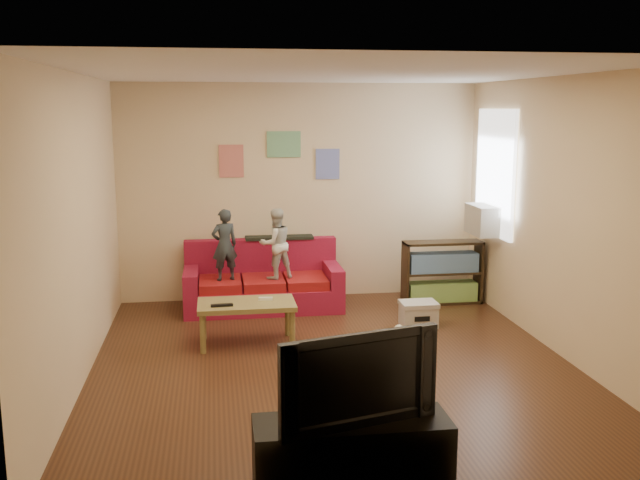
{
  "coord_description": "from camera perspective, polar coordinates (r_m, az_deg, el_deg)",
  "views": [
    {
      "loc": [
        -1.07,
        -6.35,
        2.4
      ],
      "look_at": [
        0.0,
        0.8,
        1.05
      ],
      "focal_mm": 40.0,
      "sensor_mm": 36.0,
      "label": 1
    }
  ],
  "objects": [
    {
      "name": "tv_stand",
      "position": [
        4.71,
        2.56,
        -16.81
      ],
      "size": [
        1.24,
        0.42,
        0.47
      ],
      "primitive_type": "cube",
      "rotation": [
        0.0,
        0.0,
        -0.0
      ],
      "color": "black",
      "rests_on": "ground"
    },
    {
      "name": "window",
      "position": [
        8.69,
        13.84,
        5.25
      ],
      "size": [
        0.04,
        1.08,
        1.48
      ],
      "primitive_type": "cube",
      "color": "white",
      "rests_on": "room_shell"
    },
    {
      "name": "artwork_left",
      "position": [
        8.86,
        -7.11,
        6.28
      ],
      "size": [
        0.3,
        0.01,
        0.4
      ],
      "primitive_type": "cube",
      "color": "#D87266",
      "rests_on": "room_shell"
    },
    {
      "name": "remote",
      "position": [
        7.2,
        -7.86,
        -5.19
      ],
      "size": [
        0.22,
        0.07,
        0.02
      ],
      "primitive_type": "cube",
      "rotation": [
        0.0,
        0.0,
        0.06
      ],
      "color": "black",
      "rests_on": "coffee_table"
    },
    {
      "name": "tissue",
      "position": [
        7.76,
        6.33,
        -7.11
      ],
      "size": [
        0.12,
        0.12,
        0.1
      ],
      "primitive_type": "sphere",
      "rotation": [
        0.0,
        0.0,
        -0.25
      ],
      "color": "white",
      "rests_on": "ground"
    },
    {
      "name": "coffee_table",
      "position": [
        7.34,
        -5.9,
        -5.45
      ],
      "size": [
        0.99,
        0.54,
        0.44
      ],
      "color": "olive",
      "rests_on": "ground"
    },
    {
      "name": "child_b",
      "position": [
        8.43,
        -3.57,
        -0.29
      ],
      "size": [
        0.5,
        0.44,
        0.84
      ],
      "primitive_type": "imported",
      "rotation": [
        0.0,
        0.0,
        3.51
      ],
      "color": "silver",
      "rests_on": "sofa"
    },
    {
      "name": "game_controller",
      "position": [
        7.38,
        -4.37,
        -4.7
      ],
      "size": [
        0.15,
        0.06,
        0.03
      ],
      "primitive_type": "cube",
      "rotation": [
        0.0,
        0.0,
        -0.1
      ],
      "color": "white",
      "rests_on": "coffee_table"
    },
    {
      "name": "artwork_right",
      "position": [
        8.98,
        0.62,
        6.1
      ],
      "size": [
        0.3,
        0.01,
        0.38
      ],
      "primitive_type": "cube",
      "color": "#727FCC",
      "rests_on": "room_shell"
    },
    {
      "name": "ac_unit",
      "position": [
        8.71,
        12.95,
        1.58
      ],
      "size": [
        0.28,
        0.55,
        0.35
      ],
      "primitive_type": "cube",
      "color": "#B7B2A3",
      "rests_on": "window"
    },
    {
      "name": "child_a",
      "position": [
        8.4,
        -7.65,
        -0.38
      ],
      "size": [
        0.35,
        0.28,
        0.85
      ],
      "primitive_type": "imported",
      "rotation": [
        0.0,
        0.0,
        3.42
      ],
      "color": "#2A323A",
      "rests_on": "sofa"
    },
    {
      "name": "room_shell",
      "position": [
        6.53,
        1.04,
        1.32
      ],
      "size": [
        4.52,
        5.02,
        2.72
      ],
      "color": "#482817",
      "rests_on": "ground"
    },
    {
      "name": "artwork_center",
      "position": [
        8.89,
        -2.91,
        7.65
      ],
      "size": [
        0.42,
        0.01,
        0.32
      ],
      "primitive_type": "cube",
      "color": "#72B27F",
      "rests_on": "room_shell"
    },
    {
      "name": "file_box",
      "position": [
        8.03,
        7.88,
        -5.87
      ],
      "size": [
        0.4,
        0.31,
        0.28
      ],
      "color": "beige",
      "rests_on": "ground"
    },
    {
      "name": "sofa",
      "position": [
        8.7,
        -4.6,
        -3.6
      ],
      "size": [
        1.87,
        0.86,
        0.82
      ],
      "color": "maroon",
      "rests_on": "ground"
    },
    {
      "name": "bookshelf",
      "position": [
        8.97,
        9.73,
        -2.82
      ],
      "size": [
        0.97,
        0.29,
        0.78
      ],
      "color": "black",
      "rests_on": "ground"
    },
    {
      "name": "television",
      "position": [
        4.49,
        2.62,
        -10.74
      ],
      "size": [
        1.05,
        0.4,
        0.6
      ],
      "primitive_type": "imported",
      "rotation": [
        0.0,
        0.0,
        0.26
      ],
      "color": "black",
      "rests_on": "tv_stand"
    }
  ]
}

